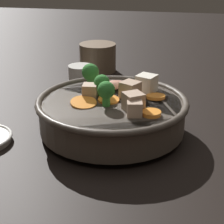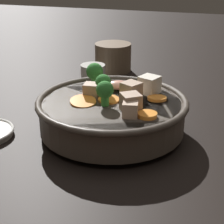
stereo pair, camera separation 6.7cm
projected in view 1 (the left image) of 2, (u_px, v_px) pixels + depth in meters
ground_plane at (112, 133)px, 0.69m from camera, size 3.00×3.00×0.00m
stirfry_bowl at (112, 111)px, 0.67m from camera, size 0.27×0.27×0.11m
tea_cup at (81, 74)px, 0.93m from camera, size 0.06×0.06×0.05m
dark_mug at (98, 57)px, 1.03m from camera, size 0.12×0.10×0.08m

